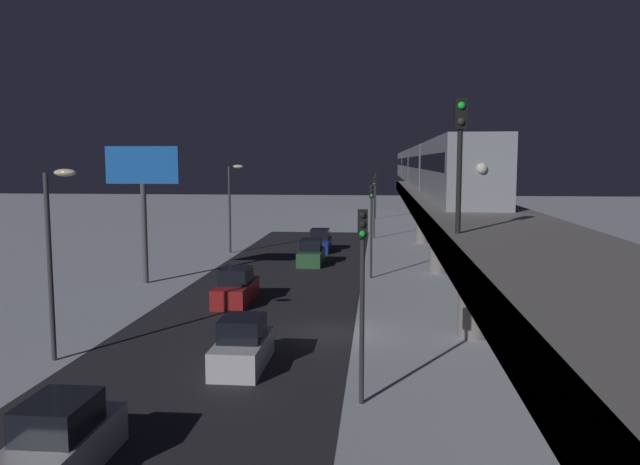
{
  "coord_description": "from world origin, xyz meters",
  "views": [
    {
      "loc": [
        -2.21,
        28.35,
        7.93
      ],
      "look_at": [
        1.96,
        -15.8,
        2.91
      ],
      "focal_mm": 35.3,
      "sensor_mm": 36.0,
      "label": 1
    }
  ],
  "objects": [
    {
      "name": "ground_plane",
      "position": [
        0.0,
        0.0,
        0.0
      ],
      "size": [
        240.0,
        240.0,
        0.0
      ],
      "primitive_type": "plane",
      "color": "silver"
    },
    {
      "name": "avenue_asphalt",
      "position": [
        4.41,
        0.0,
        0.0
      ],
      "size": [
        11.0,
        83.43,
        0.01
      ],
      "primitive_type": "cube",
      "color": "#28282D",
      "rests_on": "ground_plane"
    },
    {
      "name": "elevated_railway",
      "position": [
        -6.41,
        -0.0,
        5.02
      ],
      "size": [
        5.0,
        83.43,
        5.77
      ],
      "color": "gray",
      "rests_on": "ground_plane"
    },
    {
      "name": "subway_train",
      "position": [
        -6.5,
        -35.7,
        7.55
      ],
      "size": [
        2.94,
        74.07,
        3.4
      ],
      "color": "#999EA8",
      "rests_on": "elevated_railway"
    },
    {
      "name": "rail_signal",
      "position": [
        -4.58,
        9.26,
        8.5
      ],
      "size": [
        0.36,
        0.41,
        4.0
      ],
      "color": "black",
      "rests_on": "elevated_railway"
    },
    {
      "name": "sedan_silver",
      "position": [
        5.81,
        13.82,
        0.8
      ],
      "size": [
        1.8,
        4.34,
        1.97
      ],
      "color": "#B2B2B7",
      "rests_on": "ground_plane"
    },
    {
      "name": "sedan_white",
      "position": [
        3.01,
        5.08,
        0.8
      ],
      "size": [
        1.8,
        4.09,
        1.97
      ],
      "rotation": [
        0.0,
        0.0,
        3.14
      ],
      "color": "silver",
      "rests_on": "ground_plane"
    },
    {
      "name": "sedan_green",
      "position": [
        3.01,
        -19.49,
        0.8
      ],
      "size": [
        1.8,
        4.29,
        1.97
      ],
      "rotation": [
        0.0,
        0.0,
        3.14
      ],
      "color": "#2D6038",
      "rests_on": "ground_plane"
    },
    {
      "name": "sedan_red",
      "position": [
        5.81,
        -5.94,
        0.8
      ],
      "size": [
        1.8,
        4.68,
        1.97
      ],
      "color": "#A51E1E",
      "rests_on": "ground_plane"
    },
    {
      "name": "sedan_blue",
      "position": [
        3.01,
        -26.82,
        0.8
      ],
      "size": [
        1.8,
        4.51,
        1.97
      ],
      "rotation": [
        0.0,
        0.0,
        3.14
      ],
      "color": "navy",
      "rests_on": "ground_plane"
    },
    {
      "name": "traffic_light_near",
      "position": [
        -1.69,
        8.39,
        4.2
      ],
      "size": [
        0.32,
        0.44,
        6.4
      ],
      "color": "#2D2D2D",
      "rests_on": "ground_plane"
    },
    {
      "name": "traffic_light_mid",
      "position": [
        -1.69,
        -14.11,
        4.2
      ],
      "size": [
        0.32,
        0.44,
        6.4
      ],
      "color": "#2D2D2D",
      "rests_on": "ground_plane"
    },
    {
      "name": "traffic_light_far",
      "position": [
        -1.69,
        -36.6,
        4.2
      ],
      "size": [
        0.32,
        0.44,
        6.4
      ],
      "color": "#2D2D2D",
      "rests_on": "ground_plane"
    },
    {
      "name": "traffic_light_distant",
      "position": [
        -1.69,
        -59.1,
        4.2
      ],
      "size": [
        0.32,
        0.44,
        6.4
      ],
      "color": "#2D2D2D",
      "rests_on": "ground_plane"
    },
    {
      "name": "commercial_billboard",
      "position": [
        12.99,
        -11.0,
        6.83
      ],
      "size": [
        4.8,
        0.36,
        8.9
      ],
      "color": "#4C4C51",
      "rests_on": "ground_plane"
    },
    {
      "name": "street_lamp_near",
      "position": [
        10.48,
        5.0,
        4.81
      ],
      "size": [
        1.35,
        0.44,
        7.65
      ],
      "color": "#38383D",
      "rests_on": "ground_plane"
    },
    {
      "name": "street_lamp_far",
      "position": [
        10.48,
        -25.0,
        4.81
      ],
      "size": [
        1.35,
        0.44,
        7.65
      ],
      "color": "#38383D",
      "rests_on": "ground_plane"
    }
  ]
}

